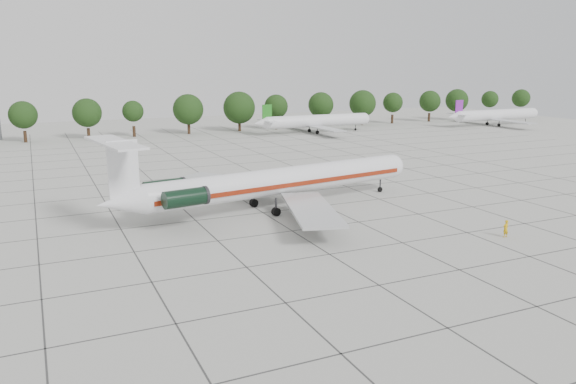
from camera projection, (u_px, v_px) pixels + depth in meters
name	position (u px, v px, depth m)	size (l,w,h in m)	color
ground	(292.00, 231.00, 57.86)	(260.00, 260.00, 0.00)	#ACACA5
apron_joints	(242.00, 200.00, 71.15)	(170.00, 170.00, 0.02)	#383838
main_airliner	(269.00, 182.00, 65.21)	(40.59, 31.71, 9.58)	silver
ground_crew	(506.00, 229.00, 55.64)	(0.64, 0.42, 1.76)	gold
bg_airliner_d	(316.00, 121.00, 139.41)	(28.24, 27.20, 7.40)	silver
bg_airliner_e	(496.00, 115.00, 155.80)	(28.24, 27.20, 7.40)	silver
tree_line	(87.00, 113.00, 127.10)	(249.86, 8.44, 10.22)	#332114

